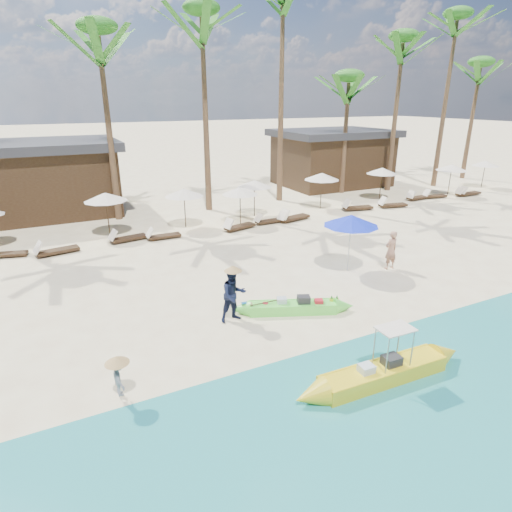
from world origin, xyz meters
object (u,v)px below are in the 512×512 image
green_canoe (293,307)px  tourist (391,250)px  blue_umbrella (351,220)px  yellow_canoe (383,373)px

green_canoe → tourist: 5.82m
tourist → green_canoe: bearing=15.0°
tourist → blue_umbrella: bearing=-20.5°
yellow_canoe → blue_umbrella: 7.56m
green_canoe → blue_umbrella: blue_umbrella is taller
tourist → blue_umbrella: (-1.67, 0.61, 1.31)m
blue_umbrella → yellow_canoe: bearing=-120.9°
blue_umbrella → tourist: bearing=-20.1°
green_canoe → tourist: (5.58, 1.54, 0.62)m
green_canoe → yellow_canoe: bearing=-65.2°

